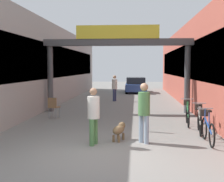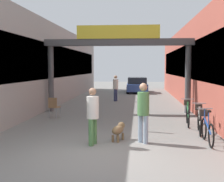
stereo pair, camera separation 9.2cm
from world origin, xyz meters
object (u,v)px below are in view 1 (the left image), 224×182
(bicycle_silver_second, at_px, (199,120))
(cafe_chair_wood_nearer, at_px, (53,106))
(bicycle_green_third, at_px, (187,113))
(dog_on_leash, at_px, (119,130))
(parked_car_blue, at_px, (136,85))
(pedestrian_with_dog, at_px, (144,109))
(bollard_post_metal, at_px, (145,117))
(pedestrian_companion, at_px, (94,113))
(pedestrian_carrying_crate, at_px, (115,86))
(bicycle_blue_nearest, at_px, (207,127))

(bicycle_silver_second, xyz_separation_m, cafe_chair_wood_nearer, (-5.67, 2.52, 0.10))
(bicycle_green_third, distance_m, cafe_chair_wood_nearer, 5.62)
(dog_on_leash, distance_m, bicycle_green_third, 3.70)
(dog_on_leash, height_order, parked_car_blue, parked_car_blue)
(cafe_chair_wood_nearer, relative_size, parked_car_blue, 0.22)
(pedestrian_with_dog, distance_m, bollard_post_metal, 1.70)
(bicycle_silver_second, distance_m, bicycle_green_third, 1.42)
(pedestrian_companion, distance_m, bicycle_silver_second, 3.88)
(pedestrian_companion, relative_size, bollard_post_metal, 1.65)
(bicycle_green_third, distance_m, parked_car_blue, 15.35)
(pedestrian_with_dog, relative_size, parked_car_blue, 0.43)
(pedestrian_carrying_crate, height_order, parked_car_blue, pedestrian_carrying_crate)
(pedestrian_carrying_crate, xyz_separation_m, bicycle_silver_second, (3.52, -9.51, -0.52))
(pedestrian_with_dog, bearing_deg, pedestrian_companion, -166.76)
(bicycle_blue_nearest, height_order, parked_car_blue, parked_car_blue)
(pedestrian_carrying_crate, height_order, bicycle_green_third, pedestrian_carrying_crate)
(bicycle_silver_second, relative_size, cafe_chair_wood_nearer, 1.89)
(pedestrian_carrying_crate, relative_size, dog_on_leash, 2.24)
(pedestrian_companion, xyz_separation_m, parked_car_blue, (1.15, 18.58, -0.28))
(pedestrian_with_dog, distance_m, bicycle_blue_nearest, 1.94)
(pedestrian_with_dog, height_order, bicycle_blue_nearest, pedestrian_with_dog)
(bicycle_green_third, relative_size, parked_car_blue, 0.42)
(bicycle_green_third, distance_m, bollard_post_metal, 2.16)
(bollard_post_metal, bearing_deg, bicycle_silver_second, -0.04)
(bollard_post_metal, relative_size, parked_car_blue, 0.24)
(bicycle_blue_nearest, height_order, bicycle_silver_second, same)
(bicycle_blue_nearest, bearing_deg, pedestrian_with_dog, -172.97)
(pedestrian_companion, relative_size, bicycle_blue_nearest, 0.96)
(pedestrian_with_dog, xyz_separation_m, pedestrian_carrying_crate, (-1.62, 11.14, -0.04))
(bicycle_silver_second, distance_m, parked_car_blue, 16.76)
(pedestrian_companion, bearing_deg, bicycle_silver_second, 30.54)
(pedestrian_carrying_crate, xyz_separation_m, cafe_chair_wood_nearer, (-2.15, -6.99, -0.42))
(cafe_chair_wood_nearer, bearing_deg, bollard_post_metal, -33.09)
(bicycle_blue_nearest, relative_size, bicycle_green_third, 1.00)
(bicycle_blue_nearest, height_order, bicycle_green_third, same)
(dog_on_leash, bearing_deg, cafe_chair_wood_nearer, 128.14)
(dog_on_leash, distance_m, bollard_post_metal, 1.60)
(bicycle_green_third, relative_size, bollard_post_metal, 1.72)
(pedestrian_carrying_crate, xyz_separation_m, dog_on_leash, (0.89, -10.88, -0.63))
(bicycle_blue_nearest, bearing_deg, pedestrian_companion, -170.24)
(pedestrian_companion, distance_m, bicycle_blue_nearest, 3.34)
(bicycle_blue_nearest, bearing_deg, bicycle_silver_second, 87.74)
(pedestrian_carrying_crate, height_order, cafe_chair_wood_nearer, pedestrian_carrying_crate)
(bicycle_blue_nearest, relative_size, bicycle_silver_second, 1.01)
(bicycle_blue_nearest, height_order, bollard_post_metal, same)
(bicycle_silver_second, bearing_deg, parked_car_blue, 97.42)
(cafe_chair_wood_nearer, bearing_deg, bicycle_blue_nearest, -34.87)
(pedestrian_companion, bearing_deg, parked_car_blue, 86.46)
(pedestrian_companion, relative_size, dog_on_leash, 2.16)
(pedestrian_carrying_crate, relative_size, cafe_chair_wood_nearer, 1.88)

